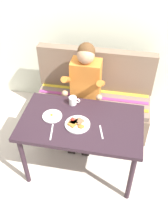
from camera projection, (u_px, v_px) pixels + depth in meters
ground_plane at (82, 166)px, 2.94m from camera, size 8.00×8.00×0.00m
back_wall at (101, 14)px, 2.99m from camera, size 4.40×0.10×2.60m
table at (81, 127)px, 2.50m from camera, size 1.20×0.70×0.73m
couch at (93, 103)px, 3.27m from camera, size 1.44×0.56×1.00m
person at (85, 84)px, 2.88m from camera, size 0.45×0.61×1.21m
plate_breakfast at (77, 124)px, 2.40m from camera, size 0.24×0.24×0.05m
plate_eggs at (52, 116)px, 2.49m from camera, size 0.19×0.19×0.04m
coffee_mug at (73, 100)px, 2.61m from camera, size 0.12×0.08×0.09m
fork at (101, 132)px, 2.34m from camera, size 0.06×0.17×0.00m
knife at (52, 132)px, 2.34m from camera, size 0.05×0.20×0.00m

